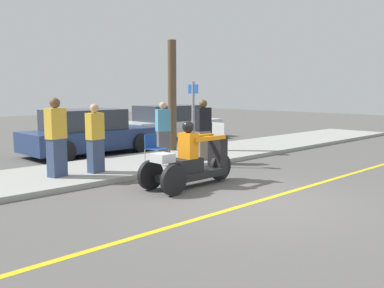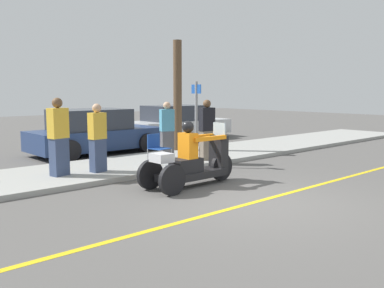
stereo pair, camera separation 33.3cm
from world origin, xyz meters
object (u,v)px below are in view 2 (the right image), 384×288
at_px(spectator_mid_group, 167,131).
at_px(spectator_end_of_line, 98,139).
at_px(folding_chair_set_back, 157,146).
at_px(spectator_far_back, 207,131).
at_px(parked_car_lot_left, 94,133).
at_px(street_sign, 196,119).
at_px(spectator_with_child, 59,138).
at_px(parked_car_lot_center, 178,123).
at_px(motorcycle_trike, 192,163).
at_px(tree_trunk, 178,96).

distance_m(spectator_mid_group, spectator_end_of_line, 2.60).
bearing_deg(folding_chair_set_back, spectator_mid_group, 37.92).
xyz_separation_m(spectator_far_back, parked_car_lot_left, (-1.37, 3.93, -0.25)).
bearing_deg(street_sign, spectator_with_child, 166.68).
bearing_deg(spectator_with_child, parked_car_lot_left, 50.15).
xyz_separation_m(spectator_with_child, folding_chair_set_back, (2.53, -0.39, -0.36)).
bearing_deg(parked_car_lot_center, spectator_mid_group, -133.14).
relative_size(spectator_end_of_line, street_sign, 0.75).
bearing_deg(parked_car_lot_center, spectator_with_child, -147.86).
distance_m(spectator_mid_group, parked_car_lot_center, 6.15).
bearing_deg(spectator_end_of_line, folding_chair_set_back, -7.29).
relative_size(motorcycle_trike, spectator_far_back, 1.41).
bearing_deg(spectator_end_of_line, tree_trunk, 22.81).
xyz_separation_m(spectator_end_of_line, street_sign, (2.63, -0.65, 0.40)).
bearing_deg(spectator_mid_group, motorcycle_trike, -118.86).
height_order(motorcycle_trike, parked_car_lot_left, parked_car_lot_left).
relative_size(spectator_far_back, parked_car_lot_left, 0.40).
bearing_deg(tree_trunk, motorcycle_trike, -126.40).
bearing_deg(parked_car_lot_left, spectator_end_of_line, -117.93).
height_order(spectator_end_of_line, parked_car_lot_center, spectator_end_of_line).
relative_size(motorcycle_trike, spectator_with_child, 1.34).
relative_size(motorcycle_trike, spectator_end_of_line, 1.46).
height_order(spectator_end_of_line, folding_chair_set_back, spectator_end_of_line).
relative_size(spectator_with_child, folding_chair_set_back, 2.20).
relative_size(motorcycle_trike, parked_car_lot_center, 0.52).
height_order(spectator_far_back, folding_chair_set_back, spectator_far_back).
height_order(spectator_end_of_line, street_sign, street_sign).
bearing_deg(motorcycle_trike, spectator_far_back, 39.69).
bearing_deg(spectator_end_of_line, parked_car_lot_left, 62.07).
bearing_deg(spectator_mid_group, street_sign, -86.02).
bearing_deg(parked_car_lot_center, motorcycle_trike, -128.26).
height_order(spectator_mid_group, parked_car_lot_left, spectator_mid_group).
distance_m(spectator_far_back, street_sign, 0.71).
bearing_deg(parked_car_lot_center, parked_car_lot_left, -162.74).
bearing_deg(spectator_end_of_line, spectator_with_child, 168.61).
relative_size(spectator_end_of_line, folding_chair_set_back, 2.02).
height_order(folding_chair_set_back, parked_car_lot_center, parked_car_lot_center).
xyz_separation_m(spectator_far_back, parked_car_lot_center, (3.54, 5.46, -0.26)).
xyz_separation_m(motorcycle_trike, street_sign, (1.63, 1.65, 0.81)).
xyz_separation_m(spectator_end_of_line, folding_chair_set_back, (1.63, -0.21, -0.29)).
distance_m(spectator_end_of_line, spectator_far_back, 3.24).
relative_size(folding_chair_set_back, street_sign, 0.37).
xyz_separation_m(spectator_with_child, spectator_far_back, (4.11, -0.65, -0.05)).
distance_m(parked_car_lot_left, parked_car_lot_center, 5.15).
relative_size(spectator_end_of_line, parked_car_lot_left, 0.39).
distance_m(motorcycle_trike, spectator_end_of_line, 2.54).
distance_m(parked_car_lot_left, street_sign, 4.24).
height_order(spectator_end_of_line, spectator_far_back, spectator_far_back).
relative_size(folding_chair_set_back, parked_car_lot_left, 0.19).
xyz_separation_m(parked_car_lot_left, parked_car_lot_center, (4.91, 1.53, -0.01)).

